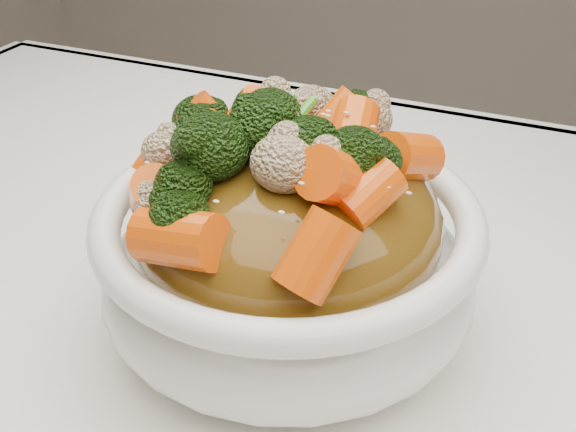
% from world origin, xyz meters
% --- Properties ---
extents(tablecloth, '(1.20, 0.80, 0.04)m').
position_xyz_m(tablecloth, '(0.00, 0.00, 0.73)').
color(tablecloth, white).
rests_on(tablecloth, dining_table).
extents(bowl, '(0.29, 0.29, 0.09)m').
position_xyz_m(bowl, '(-0.04, 0.02, 0.80)').
color(bowl, white).
rests_on(bowl, tablecloth).
extents(sauce_base, '(0.23, 0.23, 0.10)m').
position_xyz_m(sauce_base, '(-0.04, 0.02, 0.83)').
color(sauce_base, '#593C0F').
rests_on(sauce_base, bowl).
extents(carrots, '(0.23, 0.23, 0.05)m').
position_xyz_m(carrots, '(-0.04, 0.02, 0.89)').
color(carrots, '#EA5407').
rests_on(carrots, sauce_base).
extents(broccoli, '(0.23, 0.23, 0.05)m').
position_xyz_m(broccoli, '(-0.04, 0.02, 0.89)').
color(broccoli, black).
rests_on(broccoli, sauce_base).
extents(cauliflower, '(0.23, 0.23, 0.04)m').
position_xyz_m(cauliflower, '(-0.04, 0.02, 0.89)').
color(cauliflower, tan).
rests_on(cauliflower, sauce_base).
extents(scallions, '(0.17, 0.17, 0.02)m').
position_xyz_m(scallions, '(-0.04, 0.02, 0.89)').
color(scallions, '#3E8A1F').
rests_on(scallions, sauce_base).
extents(sesame_seeds, '(0.21, 0.21, 0.01)m').
position_xyz_m(sesame_seeds, '(-0.04, 0.02, 0.89)').
color(sesame_seeds, beige).
rests_on(sesame_seeds, sauce_base).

